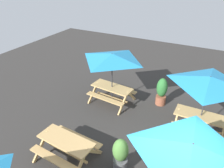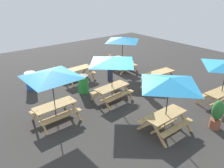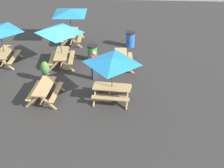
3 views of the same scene
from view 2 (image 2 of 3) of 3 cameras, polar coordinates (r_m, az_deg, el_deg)
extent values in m
plane|color=#33302D|center=(11.29, 2.06, -4.08)|extent=(26.03, 26.03, 0.00)
cube|color=tan|center=(10.91, 0.00, -0.77)|extent=(1.85, 0.84, 0.05)
cube|color=tan|center=(10.68, 2.01, -3.08)|extent=(1.81, 0.40, 0.04)
cube|color=tan|center=(11.41, -1.88, -1.24)|extent=(1.81, 0.40, 0.04)
cube|color=tan|center=(10.37, -1.79, -4.47)|extent=(0.12, 0.80, 0.81)
cube|color=tan|center=(10.87, -4.33, -3.12)|extent=(0.12, 0.80, 0.81)
cube|color=tan|center=(11.34, 4.15, -1.91)|extent=(0.12, 0.80, 0.81)
cube|color=tan|center=(11.80, 1.57, -0.78)|extent=(0.12, 0.80, 0.81)
cube|color=tan|center=(11.14, 0.00, -3.20)|extent=(1.56, 0.19, 0.06)
cylinder|color=#2D2D33|center=(10.75, 0.00, 1.22)|extent=(0.04, 0.04, 2.30)
pyramid|color=#268CC6|center=(10.40, 0.00, 6.36)|extent=(2.15, 2.15, 0.28)
cube|color=tan|center=(11.68, 26.73, -1.78)|extent=(1.85, 0.86, 0.05)
cube|color=tan|center=(12.03, 24.29, -2.10)|extent=(1.82, 0.42, 0.04)
cube|color=tan|center=(11.05, 25.85, -5.19)|extent=(0.13, 0.80, 0.81)
cube|color=tan|center=(11.37, 22.80, -3.79)|extent=(0.13, 0.80, 0.81)
cube|color=tan|center=(12.61, 26.89, -1.83)|extent=(0.13, 0.80, 0.81)
cube|color=tan|center=(11.89, 26.27, -4.05)|extent=(1.56, 0.21, 0.06)
cylinder|color=#2D2D33|center=(11.52, 27.11, 0.06)|extent=(0.04, 0.04, 2.30)
cube|color=tan|center=(15.16, 2.69, 6.41)|extent=(0.84, 1.85, 0.05)
cube|color=tan|center=(15.57, 4.31, 5.72)|extent=(0.40, 1.82, 0.04)
cube|color=tan|center=(14.95, 0.96, 5.00)|extent=(0.40, 1.82, 0.04)
cube|color=tan|center=(14.91, 5.57, 4.51)|extent=(0.80, 0.12, 0.81)
cube|color=tan|center=(14.48, 3.32, 3.99)|extent=(0.80, 0.12, 0.81)
cube|color=tan|center=(16.08, 2.06, 6.07)|extent=(0.80, 0.12, 0.81)
cube|color=tan|center=(15.68, -0.11, 5.61)|extent=(0.80, 0.12, 0.81)
cube|color=tan|center=(15.32, 2.65, 4.55)|extent=(0.19, 1.56, 0.06)
cylinder|color=#2D2D33|center=(15.04, 2.72, 7.90)|extent=(0.04, 0.04, 2.30)
pyramid|color=#268CC6|center=(14.79, 2.80, 11.66)|extent=(2.15, 2.15, 0.28)
cube|color=tan|center=(9.58, -14.71, -5.37)|extent=(1.83, 0.78, 0.05)
cube|color=tan|center=(9.29, -12.96, -8.24)|extent=(1.81, 0.34, 0.04)
cube|color=tan|center=(10.16, -15.97, -5.61)|extent=(1.81, 0.34, 0.04)
cube|color=tan|center=(9.22, -17.76, -9.71)|extent=(0.09, 0.80, 0.81)
cube|color=tan|center=(9.81, -19.54, -7.80)|extent=(0.09, 0.80, 0.81)
cube|color=tan|center=(9.79, -9.43, -6.69)|extent=(0.09, 0.80, 0.81)
cube|color=tan|center=(10.34, -11.60, -5.08)|extent=(0.09, 0.80, 0.81)
cube|color=tan|center=(9.84, -14.40, -8.02)|extent=(1.56, 0.14, 0.06)
cylinder|color=#2D2D33|center=(9.39, -14.97, -3.19)|extent=(0.04, 0.04, 2.30)
pyramid|color=#268CC6|center=(8.99, -15.65, 2.56)|extent=(2.83, 2.83, 0.28)
cube|color=tan|center=(13.56, -8.96, 3.98)|extent=(1.83, 0.78, 0.05)
cube|color=tan|center=(13.22, -7.59, 2.20)|extent=(1.81, 0.34, 0.04)
cube|color=tan|center=(14.10, -10.09, 3.43)|extent=(1.81, 0.34, 0.04)
cube|color=tan|center=(13.02, -10.86, 1.24)|extent=(0.10, 0.80, 0.81)
cube|color=tan|center=(13.62, -12.44, 2.13)|extent=(0.10, 0.80, 0.81)
cube|color=tan|center=(13.80, -5.32, 2.90)|extent=(0.10, 0.80, 0.81)
cube|color=tan|center=(14.36, -7.04, 3.68)|extent=(0.10, 0.80, 0.81)
cube|color=tan|center=(13.74, -8.82, 1.94)|extent=(1.56, 0.14, 0.06)
cube|color=tan|center=(8.87, 13.87, -7.80)|extent=(1.80, 0.70, 0.05)
cube|color=tan|center=(8.77, 16.52, -10.80)|extent=(1.80, 0.26, 0.04)
cube|color=tan|center=(9.30, 11.04, -7.99)|extent=(1.80, 0.26, 0.04)
cube|color=tan|center=(8.37, 12.19, -12.80)|extent=(0.06, 0.80, 0.81)
cube|color=tan|center=(8.75, 8.49, -10.69)|extent=(0.06, 0.80, 0.81)
cube|color=tan|center=(9.45, 18.37, -8.89)|extent=(0.06, 0.80, 0.81)
cube|color=tan|center=(9.79, 14.85, -7.21)|extent=(0.06, 0.80, 0.81)
cube|color=tan|center=(9.15, 13.55, -10.57)|extent=(1.56, 0.07, 0.06)
cylinder|color=#2D2D33|center=(8.67, 14.13, -5.49)|extent=(0.04, 0.04, 2.30)
pyramid|color=#268CC6|center=(8.23, 14.83, 0.65)|extent=(2.00, 2.00, 0.28)
cube|color=tan|center=(13.13, 12.45, 3.03)|extent=(1.84, 0.81, 0.05)
cube|color=tan|center=(12.90, 14.09, 1.10)|extent=(1.81, 0.38, 0.04)
cube|color=tan|center=(13.59, 10.68, 2.59)|extent=(1.81, 0.38, 0.04)
cube|color=tan|center=(12.51, 11.03, 0.25)|extent=(0.11, 0.80, 0.81)
cube|color=tan|center=(12.98, 8.77, 1.32)|extent=(0.11, 0.80, 0.81)
cube|color=tan|center=(13.60, 15.69, 1.75)|extent=(0.11, 0.80, 0.81)
cube|color=tan|center=(14.04, 13.45, 2.69)|extent=(0.11, 0.80, 0.81)
cube|color=tan|center=(13.32, 12.25, 0.95)|extent=(1.56, 0.17, 0.06)
cylinder|color=blue|center=(13.11, -20.42, 0.64)|extent=(0.56, 0.56, 0.90)
cylinder|color=black|center=(12.94, -20.72, 2.64)|extent=(0.59, 0.59, 0.08)
cylinder|color=green|center=(11.98, -7.52, -0.16)|extent=(0.56, 0.56, 0.90)
cylinder|color=black|center=(11.79, -7.65, 2.02)|extent=(0.59, 0.59, 0.08)
cylinder|color=#59595B|center=(11.94, 8.47, -1.63)|extent=(0.44, 0.44, 0.40)
ellipsoid|color=#4C7F38|center=(11.71, 8.64, 0.91)|extent=(0.47, 0.47, 0.75)
cylinder|color=#935138|center=(10.00, 25.28, -9.33)|extent=(0.44, 0.44, 0.40)
ellipsoid|color=#2D7233|center=(9.69, 25.93, -6.19)|extent=(0.46, 0.46, 0.86)
cube|color=#2D334C|center=(13.37, -0.49, 2.55)|extent=(0.31, 0.33, 0.85)
cube|color=red|center=(13.12, -0.50, 5.50)|extent=(0.39, 0.42, 0.60)
sphere|color=tan|center=(13.00, -0.50, 7.21)|extent=(0.22, 0.22, 0.22)
camera|label=1|loc=(12.92, -11.32, 24.20)|focal=35.00mm
camera|label=3|loc=(25.11, 27.26, 29.66)|focal=50.00mm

